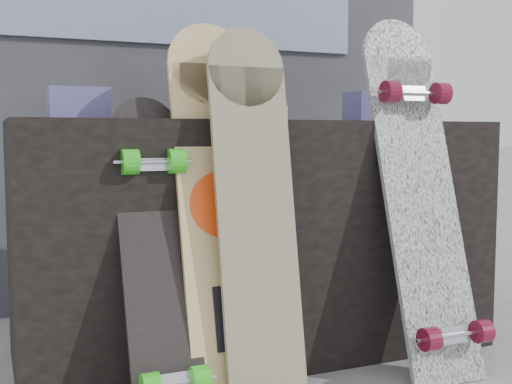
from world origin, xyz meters
name	(u,v)px	position (x,y,z in m)	size (l,w,h in m)	color
vendor_table	(255,237)	(0.00, 0.50, 0.40)	(1.60, 0.60, 0.80)	black
booth	(184,59)	(0.00, 1.35, 1.10)	(2.40, 0.22, 2.20)	#323237
merch_box_purple	(78,104)	(-0.59, 0.52, 0.85)	(0.18, 0.12, 0.10)	#413770
merch_box_small	(367,107)	(0.51, 0.60, 0.86)	(0.14, 0.14, 0.12)	#413770
merch_box_flat	(255,114)	(0.05, 0.64, 0.83)	(0.22, 0.10, 0.06)	#D1B78C
longboard_geisha	(220,199)	(-0.25, 0.17, 0.57)	(0.25, 0.28, 1.08)	#D0B28C
longboard_celtic	(255,203)	(-0.17, 0.10, 0.56)	(0.23, 0.21, 1.06)	#CCC28B
longboard_cascadia	(420,186)	(0.42, 0.13, 0.59)	(0.26, 0.40, 1.14)	white
skateboard_dark	(158,249)	(-0.43, 0.16, 0.44)	(0.20, 0.37, 0.87)	black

